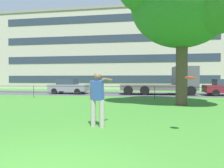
# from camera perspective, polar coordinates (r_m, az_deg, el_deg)

# --- Properties ---
(street_strip) EXTENTS (80.00, 6.71, 0.01)m
(street_strip) POSITION_cam_1_polar(r_m,az_deg,el_deg) (20.92, 4.52, -2.79)
(street_strip) COLOR #424247
(street_strip) RESTS_ON ground
(park_fence) EXTENTS (34.46, 0.04, 1.00)m
(park_fence) POSITION_cam_1_polar(r_m,az_deg,el_deg) (15.37, 2.90, -1.79)
(park_fence) COLOR black
(park_fence) RESTS_ON ground
(person_thrower) EXTENTS (0.66, 0.75, 1.74)m
(person_thrower) POSITION_cam_1_polar(r_m,az_deg,el_deg) (6.39, -4.15, -3.88)
(person_thrower) COLOR gray
(person_thrower) RESTS_ON ground
(frisbee) EXTENTS (0.38, 0.38, 0.08)m
(frisbee) POSITION_cam_1_polar(r_m,az_deg,el_deg) (5.84, 21.37, 1.69)
(frisbee) COLOR red
(car_grey_center) EXTENTS (4.06, 1.93, 1.54)m
(car_grey_center) POSITION_cam_1_polar(r_m,az_deg,el_deg) (21.26, -12.35, -0.66)
(car_grey_center) COLOR slate
(car_grey_center) RESTS_ON ground
(flatbed_truck_far_left) EXTENTS (7.37, 2.64, 2.75)m
(flatbed_truck_far_left) POSITION_cam_1_polar(r_m,az_deg,el_deg) (20.42, 16.07, 0.47)
(flatbed_truck_far_left) COLOR #4C4C51
(flatbed_truck_far_left) RESTS_ON ground
(apartment_building_background) EXTENTS (38.83, 11.76, 12.62)m
(apartment_building_background) POSITION_cam_1_polar(r_m,az_deg,el_deg) (36.17, -0.07, 9.00)
(apartment_building_background) COLOR #ADA393
(apartment_building_background) RESTS_ON ground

